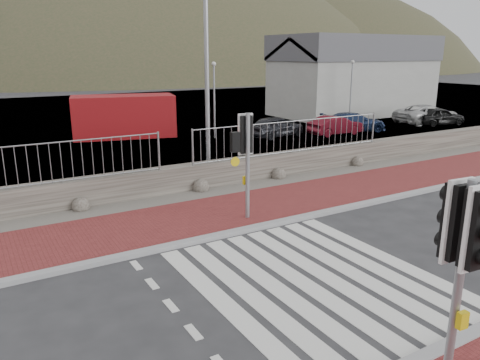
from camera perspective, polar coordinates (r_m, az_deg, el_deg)
ground at (r=10.16m, az=8.89°, el=-11.79°), size 220.00×220.00×0.00m
sidewalk_far at (r=13.61m, az=-3.19°, el=-4.28°), size 40.00×3.00×0.08m
kerb_near at (r=8.38m, az=22.72°, el=-18.84°), size 40.00×0.25×0.12m
kerb_far at (r=12.37m, az=0.04°, el=-6.24°), size 40.00×0.25×0.12m
zebra_crossing at (r=10.15m, az=8.89°, el=-11.76°), size 4.62×5.60×0.01m
gravel_strip at (r=15.32m, az=-6.65°, el=-2.14°), size 40.00×1.50×0.06m
stone_wall at (r=15.91m, az=-7.88°, el=0.06°), size 40.00×0.60×0.90m
railing at (r=15.48m, az=-7.85°, el=4.83°), size 18.07×0.07×1.22m
quay at (r=35.59m, az=-21.02°, el=6.86°), size 120.00×40.00×0.50m
water at (r=70.20m, az=-26.18°, el=10.00°), size 220.00×50.00×0.05m
harbor_building at (r=37.29m, az=13.67°, el=12.31°), size 12.20×6.20×5.80m
hills_backdrop at (r=99.55m, az=-22.10°, el=-2.00°), size 254.00×90.00×100.00m
traffic_signal_near at (r=6.77m, az=25.65°, el=-6.95°), size 0.46×0.30×3.06m
traffic_signal_far at (r=12.72m, az=0.78°, el=4.48°), size 0.73×0.30×3.03m
streetlight at (r=16.90m, az=-3.74°, el=17.12°), size 1.90×0.69×9.13m
shipping_container at (r=27.17m, az=-13.96°, el=7.56°), size 5.90×3.50×2.30m
car_a at (r=26.36m, az=4.39°, el=6.51°), size 3.63×1.87×1.18m
car_b at (r=27.58m, az=11.57°, el=6.54°), size 3.34×1.20×1.09m
car_c at (r=28.99m, az=13.71°, el=6.87°), size 4.19×2.60×1.13m
car_d at (r=33.71m, az=21.80°, el=7.46°), size 4.71×2.52×1.26m
car_e at (r=33.37m, az=23.09°, el=7.17°), size 3.62×2.04×1.16m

